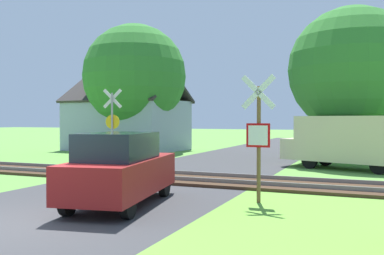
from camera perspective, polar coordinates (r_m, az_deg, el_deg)
name	(u,v)px	position (r m, az deg, el deg)	size (l,w,h in m)	color
ground_plane	(13,225)	(9.41, -22.73, -11.89)	(160.00, 160.00, 0.00)	#5B933D
road_asphalt	(77,206)	(10.88, -15.10, -10.07)	(6.42, 80.00, 0.01)	#38383A
rail_track	(168,177)	(15.14, -3.22, -6.66)	(60.00, 2.60, 0.22)	#422D1E
stop_sign_near	(258,133)	(10.83, 8.86, -0.72)	(0.88, 0.14, 3.22)	brown
crossing_sign_far	(112,122)	(19.29, -10.58, 0.76)	(0.86, 0.22, 3.46)	#9E9EA5
house	(127,123)	(29.50, -8.66, 0.56)	(8.15, 6.09, 5.14)	#99A3B7
tree_left	(135,76)	(28.23, -7.65, 6.82)	(6.70, 6.70, 8.27)	#513823
tree_right	(352,70)	(22.08, 20.54, 7.21)	(6.04, 6.04, 7.51)	#513823
mail_truck	(346,140)	(19.03, 19.86, -1.57)	(5.24, 3.40, 2.24)	beige
parked_car	(121,169)	(10.60, -9.50, -5.47)	(2.31, 4.22, 1.78)	maroon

